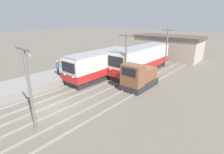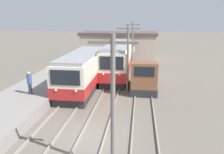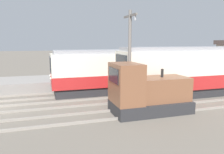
{
  "view_description": "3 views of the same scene",
  "coord_description": "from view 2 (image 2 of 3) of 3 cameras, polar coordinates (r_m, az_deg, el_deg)",
  "views": [
    {
      "loc": [
        12.87,
        -7.4,
        7.67
      ],
      "look_at": [
        1.14,
        6.59,
        1.44
      ],
      "focal_mm": 28.0,
      "sensor_mm": 36.0,
      "label": 1
    },
    {
      "loc": [
        2.75,
        -11.2,
        6.76
      ],
      "look_at": [
        0.41,
        7.11,
        1.71
      ],
      "focal_mm": 35.0,
      "sensor_mm": 36.0,
      "label": 2
    },
    {
      "loc": [
        14.69,
        3.13,
        4.18
      ],
      "look_at": [
        -1.23,
        8.11,
        1.52
      ],
      "focal_mm": 35.0,
      "sensor_mm": 36.0,
      "label": 3
    }
  ],
  "objects": [
    {
      "name": "ground_plane",
      "position": [
        13.36,
        -5.83,
        -15.17
      ],
      "size": [
        200.0,
        200.0,
        0.0
      ],
      "primitive_type": "plane",
      "color": "#665E54"
    },
    {
      "name": "person_on_platform",
      "position": [
        18.39,
        -20.74,
        -1.21
      ],
      "size": [
        0.38,
        0.38,
        1.84
      ],
      "color": "#282833",
      "rests_on": "platform_left"
    },
    {
      "name": "catenary_mast_near",
      "position": [
        9.23,
        0.28,
        -6.12
      ],
      "size": [
        2.0,
        0.2,
        6.16
      ],
      "color": "slate",
      "rests_on": "ground"
    },
    {
      "name": "station_building",
      "position": [
        37.64,
        1.77,
        8.37
      ],
      "size": [
        12.6,
        6.3,
        4.42
      ],
      "color": "#AD9E8E",
      "rests_on": "ground"
    },
    {
      "name": "catenary_mast_mid",
      "position": [
        19.89,
        4.2,
        5.5
      ],
      "size": [
        2.0,
        0.2,
        6.16
      ],
      "color": "slate",
      "rests_on": "ground"
    },
    {
      "name": "track_center",
      "position": [
        13.29,
        -4.97,
        -14.99
      ],
      "size": [
        1.54,
        60.0,
        0.14
      ],
      "color": "gray",
      "rests_on": "ground"
    },
    {
      "name": "track_right",
      "position": [
        13.05,
        8.53,
        -15.73
      ],
      "size": [
        1.54,
        60.0,
        0.14
      ],
      "color": "gray",
      "rests_on": "ground"
    },
    {
      "name": "track_left",
      "position": [
        14.1,
        -16.5,
        -13.72
      ],
      "size": [
        1.54,
        60.0,
        0.14
      ],
      "color": "gray",
      "rests_on": "ground"
    },
    {
      "name": "commuter_train_left",
      "position": [
        21.17,
        -7.58,
        1.21
      ],
      "size": [
        2.84,
        10.22,
        3.56
      ],
      "color": "#28282B",
      "rests_on": "ground"
    },
    {
      "name": "shunting_locomotive",
      "position": [
        20.84,
        8.26,
        -0.32
      ],
      "size": [
        2.4,
        4.69,
        3.0
      ],
      "color": "#28282B",
      "rests_on": "ground"
    },
    {
      "name": "commuter_train_center",
      "position": [
        26.15,
        1.56,
        4.29
      ],
      "size": [
        2.84,
        12.15,
        3.83
      ],
      "color": "#28282B",
      "rests_on": "ground"
    },
    {
      "name": "catenary_mast_far",
      "position": [
        30.83,
        5.37,
        8.95
      ],
      "size": [
        2.0,
        0.2,
        6.16
      ],
      "color": "slate",
      "rests_on": "ground"
    }
  ]
}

